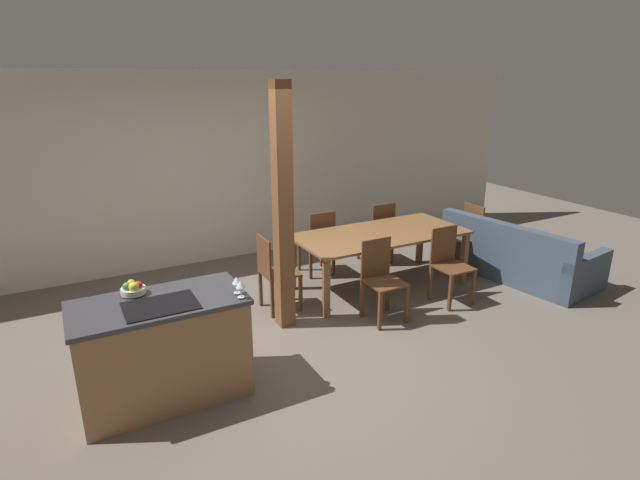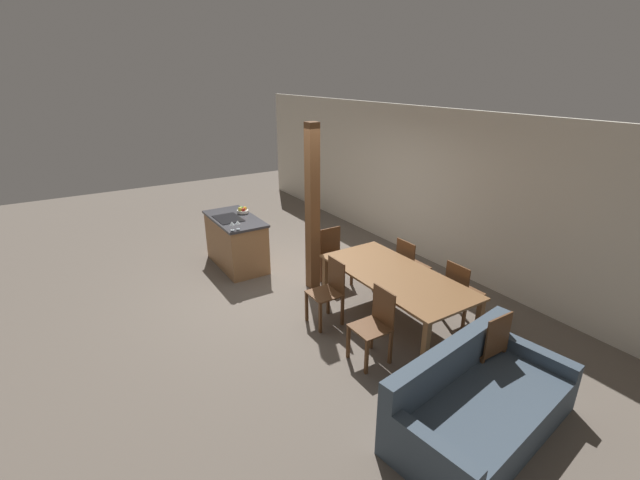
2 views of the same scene
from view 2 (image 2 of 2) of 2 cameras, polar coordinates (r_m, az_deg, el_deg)
The scene contains 15 objects.
ground_plane at distance 7.02m, azimuth -4.02°, elevation -6.04°, with size 16.00×16.00×0.00m, color #665B51.
wall_back at distance 8.08m, azimuth 12.95°, elevation 7.41°, with size 11.20×0.08×2.70m.
kitchen_island at distance 7.69m, azimuth -11.11°, elevation -0.20°, with size 1.38×0.70×0.90m.
fruit_bowl at distance 7.73m, azimuth -10.30°, elevation 3.92°, with size 0.20×0.20×0.12m.
wine_glass_near at distance 6.87m, azimuth -11.66°, elevation 2.16°, with size 0.08×0.08×0.15m.
wine_glass_middle at distance 6.90m, azimuth -10.93°, elevation 2.30°, with size 0.08×0.08×0.15m.
dining_table at distance 5.81m, azimuth 10.05°, elevation -5.22°, with size 2.19×1.03×0.73m.
dining_chair_near_left at distance 5.83m, azimuth 1.20°, elevation -6.73°, with size 0.40×0.40×0.91m.
dining_chair_near_right at distance 5.15m, azimuth 7.34°, elevation -11.05°, with size 0.40×0.40×0.91m.
dining_chair_far_left at distance 6.68m, azimuth 11.92°, elevation -3.39°, with size 0.40×0.40×0.91m.
dining_chair_far_right at distance 6.09m, azimuth 18.30°, elevation -6.58°, with size 0.40×0.40×0.91m.
dining_chair_head_end at distance 6.93m, azimuth 1.90°, elevation -1.97°, with size 0.40×0.40×0.91m.
dining_chair_foot_end at distance 5.08m, azimuth 21.23°, elevation -13.00°, with size 0.40×0.40×0.91m.
couch at distance 4.63m, azimuth 20.43°, elevation -20.03°, with size 1.23×2.08×0.80m.
timber_post at distance 6.48m, azimuth -1.01°, elevation 4.04°, with size 0.17×0.17×2.59m.
Camera 2 is at (5.52, -2.90, 3.22)m, focal length 24.00 mm.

